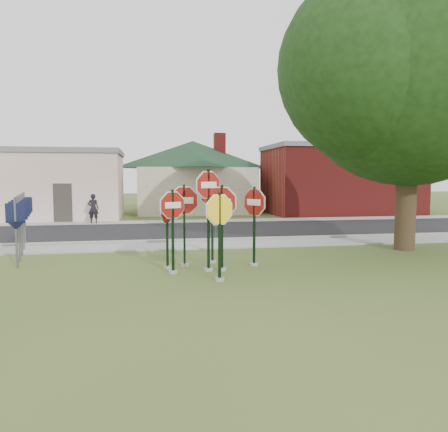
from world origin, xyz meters
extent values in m
plane|color=#354E1D|center=(0.00, 0.00, 0.00)|extent=(120.00, 120.00, 0.00)
cube|color=gray|center=(0.00, 5.50, 0.03)|extent=(60.00, 1.60, 0.06)
cube|color=black|center=(0.00, 10.00, 0.02)|extent=(60.00, 7.00, 0.04)
cube|color=gray|center=(0.00, 14.30, 0.03)|extent=(60.00, 1.60, 0.06)
cube|color=gray|center=(0.00, 6.50, 0.07)|extent=(60.00, 0.20, 0.14)
cylinder|color=gray|center=(0.22, 1.22, 0.04)|extent=(0.24, 0.24, 0.08)
cube|color=black|center=(0.22, 1.22, 1.38)|extent=(0.07, 0.07, 2.75)
cylinder|color=white|center=(0.22, 1.22, 2.34)|extent=(0.96, 0.43, 1.03)
cylinder|color=maroon|center=(0.22, 1.22, 2.34)|extent=(0.89, 0.40, 0.96)
cube|color=white|center=(0.22, 1.22, 2.34)|extent=(0.44, 0.20, 0.17)
cylinder|color=gray|center=(0.33, 0.05, 0.04)|extent=(0.24, 0.24, 0.08)
cube|color=black|center=(0.33, 0.05, 1.09)|extent=(0.07, 0.07, 2.18)
cylinder|color=white|center=(0.33, 0.05, 1.76)|extent=(0.98, 0.40, 1.05)
cylinder|color=yellow|center=(0.33, 0.05, 1.76)|extent=(0.91, 0.38, 0.97)
cylinder|color=gray|center=(-0.74, 1.09, 0.04)|extent=(0.24, 0.24, 0.08)
cube|color=black|center=(-0.74, 1.09, 1.11)|extent=(0.08, 0.07, 2.22)
cylinder|color=white|center=(-0.74, 1.09, 1.82)|extent=(0.92, 0.43, 1.00)
cylinder|color=maroon|center=(-0.74, 1.09, 1.82)|extent=(0.85, 0.41, 0.93)
cube|color=white|center=(-0.74, 1.09, 1.82)|extent=(0.42, 0.20, 0.16)
cylinder|color=gray|center=(0.59, 1.20, 0.04)|extent=(0.24, 0.24, 0.08)
cube|color=black|center=(0.59, 1.20, 1.17)|extent=(0.08, 0.07, 2.34)
cylinder|color=white|center=(0.59, 1.20, 1.88)|extent=(0.98, 0.63, 1.15)
cylinder|color=maroon|center=(0.59, 1.20, 1.88)|extent=(0.91, 0.59, 1.07)
cube|color=white|center=(0.59, 1.20, 1.88)|extent=(0.45, 0.29, 0.18)
cylinder|color=gray|center=(0.49, 2.31, 0.04)|extent=(0.24, 0.24, 0.08)
cube|color=black|center=(0.49, 2.31, 1.23)|extent=(0.07, 0.06, 2.46)
cylinder|color=white|center=(0.49, 2.31, 2.04)|extent=(1.00, 0.28, 1.03)
cylinder|color=maroon|center=(0.49, 2.31, 2.04)|extent=(0.93, 0.26, 0.96)
cube|color=white|center=(0.49, 2.31, 2.04)|extent=(0.46, 0.13, 0.17)
cylinder|color=gray|center=(-0.37, 1.96, 0.04)|extent=(0.24, 0.24, 0.08)
cube|color=black|center=(-0.37, 1.96, 1.17)|extent=(0.07, 0.06, 2.34)
cylinder|color=white|center=(-0.37, 1.96, 1.89)|extent=(1.11, 0.17, 1.12)
cylinder|color=maroon|center=(-0.37, 1.96, 1.89)|extent=(1.03, 0.16, 1.04)
cube|color=white|center=(-0.37, 1.96, 1.89)|extent=(0.51, 0.08, 0.18)
cylinder|color=gray|center=(1.61, 1.70, 0.04)|extent=(0.24, 0.24, 0.08)
cube|color=black|center=(1.61, 1.70, 1.14)|extent=(0.07, 0.08, 2.28)
cylinder|color=white|center=(1.61, 1.70, 1.83)|extent=(0.62, 0.94, 1.11)
cylinder|color=maroon|center=(1.61, 1.70, 1.83)|extent=(0.58, 0.88, 1.03)
cube|color=white|center=(1.61, 1.70, 1.83)|extent=(0.29, 0.44, 0.18)
cylinder|color=gray|center=(-0.86, 1.70, 0.04)|extent=(0.24, 0.24, 0.08)
cube|color=black|center=(-0.86, 1.70, 1.05)|extent=(0.07, 0.08, 2.11)
cylinder|color=white|center=(-0.86, 1.70, 1.66)|extent=(0.50, 1.00, 1.11)
cylinder|color=maroon|center=(-0.86, 1.70, 1.66)|extent=(0.47, 0.93, 1.03)
cube|color=white|center=(-0.86, 1.70, 1.66)|extent=(0.23, 0.46, 0.18)
cube|color=#59595E|center=(-5.00, 2.50, 1.00)|extent=(0.05, 0.05, 2.00)
cube|color=black|center=(-5.00, 2.50, 1.55)|extent=(0.55, 0.13, 0.55)
cone|color=black|center=(-5.00, 2.50, 1.20)|extent=(0.65, 0.65, 0.25)
cube|color=#59595E|center=(-5.20, 3.50, 1.00)|extent=(0.05, 0.05, 2.00)
cube|color=black|center=(-5.20, 3.50, 1.55)|extent=(0.55, 0.09, 0.55)
cone|color=black|center=(-5.20, 3.50, 1.20)|extent=(0.62, 0.62, 0.25)
cube|color=#59595E|center=(-5.40, 4.50, 1.00)|extent=(0.05, 0.05, 2.00)
cube|color=black|center=(-5.40, 4.50, 1.55)|extent=(0.55, 0.05, 0.55)
cone|color=black|center=(-5.40, 4.50, 1.20)|extent=(0.58, 0.58, 0.25)
cube|color=#59595E|center=(-5.60, 5.50, 1.00)|extent=(0.05, 0.05, 2.00)
cube|color=black|center=(-5.60, 5.50, 1.55)|extent=(0.55, 0.05, 0.55)
cone|color=black|center=(-5.60, 5.50, 1.20)|extent=(0.58, 0.58, 0.25)
cube|color=#59595E|center=(-5.80, 6.50, 1.00)|extent=(0.05, 0.05, 2.00)
cube|color=black|center=(-5.80, 6.50, 1.55)|extent=(0.55, 0.09, 0.55)
cone|color=black|center=(-5.80, 6.50, 1.20)|extent=(0.62, 0.62, 0.25)
cube|color=silver|center=(-9.00, 18.00, 2.00)|extent=(12.00, 6.00, 4.00)
cube|color=slate|center=(-9.00, 18.00, 4.05)|extent=(12.20, 6.20, 0.30)
cube|color=#332D28|center=(-6.00, 15.02, 1.10)|extent=(1.00, 0.10, 2.20)
cube|color=beige|center=(2.00, 22.00, 1.60)|extent=(8.00, 8.00, 3.20)
pyramid|color=black|center=(2.00, 22.00, 5.20)|extent=(11.60, 11.60, 2.00)
cube|color=maroon|center=(4.00, 22.00, 5.00)|extent=(0.80, 0.80, 1.60)
cube|color=maroon|center=(12.00, 18.50, 2.25)|extent=(10.00, 6.00, 4.50)
cube|color=slate|center=(12.00, 18.50, 4.60)|extent=(10.20, 6.20, 0.30)
cube|color=white|center=(10.00, 15.55, 2.60)|extent=(2.00, 0.08, 0.90)
cylinder|color=#302115|center=(7.50, 3.50, 2.48)|extent=(0.70, 0.70, 4.95)
sphere|color=black|center=(7.50, 3.50, 6.37)|extent=(8.27, 8.27, 8.27)
cylinder|color=#302115|center=(22.00, 26.00, 2.00)|extent=(0.50, 0.50, 4.00)
sphere|color=black|center=(22.00, 26.00, 5.60)|extent=(5.60, 5.60, 5.60)
imported|color=black|center=(-4.26, 14.05, 0.86)|extent=(0.63, 0.46, 1.59)
camera|label=1|loc=(-1.41, -10.35, 2.54)|focal=35.00mm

